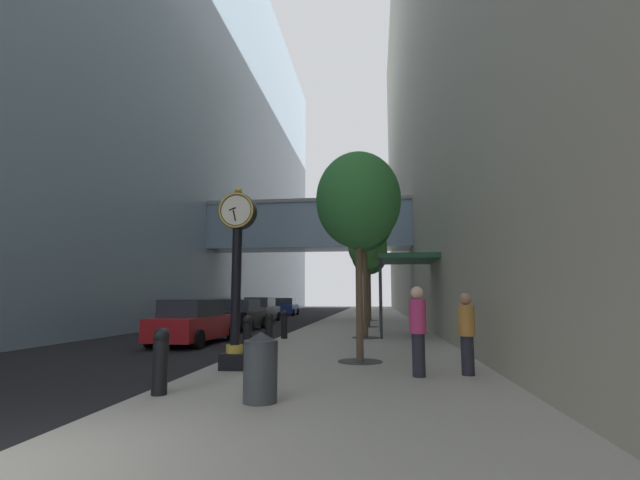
{
  "coord_description": "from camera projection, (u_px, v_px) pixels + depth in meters",
  "views": [
    {
      "loc": [
        3.86,
        -3.63,
        1.71
      ],
      "look_at": [
        0.96,
        19.64,
        4.76
      ],
      "focal_mm": 24.89,
      "sensor_mm": 36.0,
      "label": 1
    }
  ],
  "objects": [
    {
      "name": "car_red_mid",
      "position": [
        194.0,
        322.0,
        16.53
      ],
      "size": [
        2.09,
        4.7,
        1.64
      ],
      "color": "#AD191E",
      "rests_on": "ground"
    },
    {
      "name": "bollard_third",
      "position": [
        247.0,
        334.0,
        12.22
      ],
      "size": [
        0.26,
        0.26,
        1.08
      ],
      "color": "black",
      "rests_on": "sidewalk_right"
    },
    {
      "name": "bollard_nearest",
      "position": [
        160.0,
        359.0,
        7.28
      ],
      "size": [
        0.26,
        0.26,
        1.08
      ],
      "color": "black",
      "rests_on": "sidewalk_right"
    },
    {
      "name": "bollard_fourth",
      "position": [
        269.0,
        328.0,
        14.69
      ],
      "size": [
        0.26,
        0.26,
        1.08
      ],
      "color": "black",
      "rests_on": "sidewalk_right"
    },
    {
      "name": "car_black_trailing",
      "position": [
        241.0,
        315.0,
        23.57
      ],
      "size": [
        2.06,
        4.01,
        1.61
      ],
      "color": "black",
      "rests_on": "ground"
    },
    {
      "name": "street_tree_mid_far",
      "position": [
        367.0,
        247.0,
        24.48
      ],
      "size": [
        2.15,
        2.15,
        5.62
      ],
      "color": "#333335",
      "rests_on": "sidewalk_right"
    },
    {
      "name": "pedestrian_by_clock",
      "position": [
        418.0,
        328.0,
        8.97
      ],
      "size": [
        0.46,
        0.46,
        1.8
      ],
      "color": "#23232D",
      "rests_on": "sidewalk_right"
    },
    {
      "name": "pedestrian_walking",
      "position": [
        467.0,
        331.0,
        9.13
      ],
      "size": [
        0.46,
        0.46,
        1.66
      ],
      "color": "#23232D",
      "rests_on": "sidewalk_right"
    },
    {
      "name": "building_block_left",
      "position": [
        178.0,
        101.0,
        37.16
      ],
      "size": [
        23.56,
        80.0,
        36.21
      ],
      "color": "#849EB2",
      "rests_on": "ground"
    },
    {
      "name": "street_tree_mid_near",
      "position": [
        364.0,
        219.0,
        18.02
      ],
      "size": [
        2.39,
        2.39,
        6.16
      ],
      "color": "#333335",
      "rests_on": "sidewalk_right"
    },
    {
      "name": "trash_bin",
      "position": [
        261.0,
        366.0,
        6.76
      ],
      "size": [
        0.53,
        0.53,
        1.05
      ],
      "color": "#383D42",
      "rests_on": "sidewalk_right"
    },
    {
      "name": "storefront_awning",
      "position": [
        405.0,
        260.0,
        18.88
      ],
      "size": [
        2.4,
        3.6,
        3.3
      ],
      "color": "#235138",
      "rests_on": "sidewalk_right"
    },
    {
      "name": "sidewalk_right",
      "position": [
        367.0,
        320.0,
        32.96
      ],
      "size": [
        6.38,
        80.0,
        0.14
      ],
      "primitive_type": "cube",
      "color": "#9E998E",
      "rests_on": "ground"
    },
    {
      "name": "ground_plane",
      "position": [
        319.0,
        323.0,
        30.39
      ],
      "size": [
        110.0,
        110.0,
        0.0
      ],
      "primitive_type": "plane",
      "color": "black",
      "rests_on": "ground"
    },
    {
      "name": "car_grey_near",
      "position": [
        261.0,
        310.0,
        31.4
      ],
      "size": [
        2.13,
        4.57,
        1.73
      ],
      "color": "slate",
      "rests_on": "ground"
    },
    {
      "name": "car_blue_far",
      "position": [
        286.0,
        307.0,
        43.02
      ],
      "size": [
        2.2,
        4.4,
        1.68
      ],
      "color": "navy",
      "rests_on": "ground"
    },
    {
      "name": "street_clock",
      "position": [
        236.0,
        267.0,
        10.07
      ],
      "size": [
        0.84,
        0.55,
        4.12
      ],
      "color": "black",
      "rests_on": "sidewalk_right"
    },
    {
      "name": "building_block_right",
      "position": [
        462.0,
        61.0,
        34.58
      ],
      "size": [
        9.0,
        80.0,
        40.02
      ],
      "color": "#A89E89",
      "rests_on": "ground"
    },
    {
      "name": "street_tree_near",
      "position": [
        358.0,
        201.0,
        11.42
      ],
      "size": [
        2.18,
        2.18,
        5.32
      ],
      "color": "#333335",
      "rests_on": "sidewalk_right"
    },
    {
      "name": "street_tree_far",
      "position": [
        369.0,
        254.0,
        31.02
      ],
      "size": [
        2.53,
        2.53,
        6.07
      ],
      "color": "#333335",
      "rests_on": "sidewalk_right"
    },
    {
      "name": "bollard_fifth",
      "position": [
        284.0,
        324.0,
        17.16
      ],
      "size": [
        0.26,
        0.26,
        1.08
      ],
      "color": "black",
      "rests_on": "sidewalk_right"
    }
  ]
}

